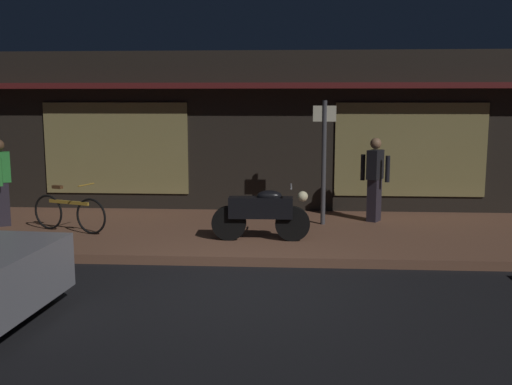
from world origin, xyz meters
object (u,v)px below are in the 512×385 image
person_photographer (1,181)px  motorcycle (263,212)px  person_bystander (375,178)px  bicycle_parked (69,213)px  sign_post (324,155)px

person_photographer → motorcycle: bearing=-9.9°
motorcycle → person_photographer: size_ratio=1.02×
motorcycle → person_bystander: bearing=40.3°
bicycle_parked → person_photographer: bearing=163.9°
motorcycle → person_photographer: bearing=170.1°
bicycle_parked → person_bystander: (5.73, 1.35, 0.52)m
person_photographer → person_bystander: (7.21, 0.92, 0.00)m
motorcycle → person_photographer: 5.17m
person_bystander → motorcycle: bearing=-139.7°
sign_post → bicycle_parked: bearing=-168.2°
person_bystander → sign_post: size_ratio=0.70×
person_photographer → bicycle_parked: bearing=-16.1°
person_photographer → sign_post: bearing=5.1°
person_photographer → person_bystander: same height
bicycle_parked → sign_post: sign_post is taller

